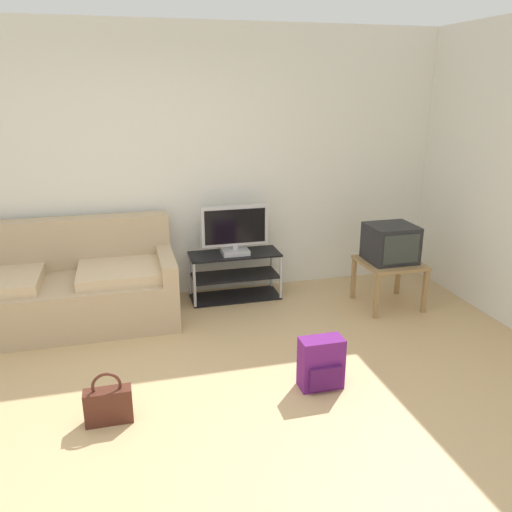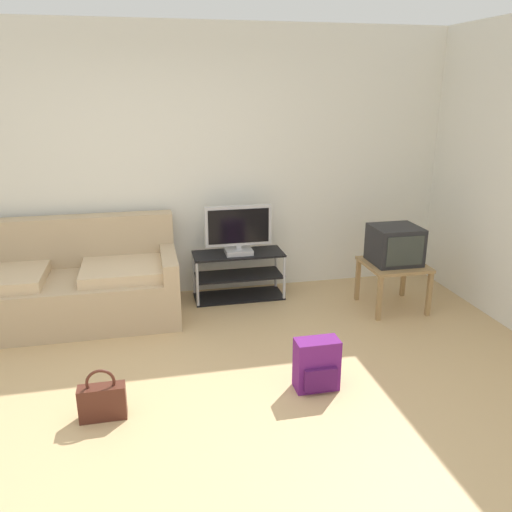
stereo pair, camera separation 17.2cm
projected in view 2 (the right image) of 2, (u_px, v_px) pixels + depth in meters
name	position (u px, v px, depth m)	size (l,w,h in m)	color
ground_plane	(188.00, 431.00, 3.34)	(9.00, 9.80, 0.02)	tan
wall_back	(160.00, 166.00, 5.20)	(9.00, 0.10, 2.70)	silver
couch	(67.00, 286.00, 4.84)	(2.04, 0.92, 0.92)	tan
tv_stand	(238.00, 275.00, 5.38)	(0.92, 0.38, 0.48)	black
flat_tv	(238.00, 230.00, 5.21)	(0.67, 0.22, 0.50)	#B2B2B7
side_table	(394.00, 269.00, 5.08)	(0.57, 0.57, 0.47)	#9E7A4C
crt_tv	(395.00, 245.00, 5.02)	(0.45, 0.42, 0.36)	#232326
backpack	(317.00, 365.00, 3.75)	(0.32, 0.24, 0.39)	#661E70
handbag	(102.00, 401.00, 3.42)	(0.31, 0.11, 0.37)	#4C2319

